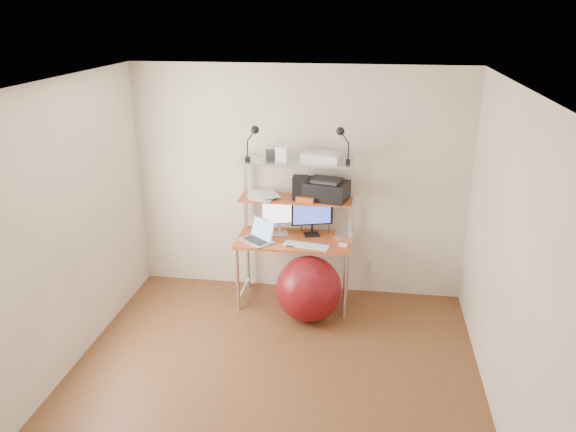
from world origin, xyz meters
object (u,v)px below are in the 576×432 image
object	(u,v)px
laptop	(259,236)
printer	(325,189)
monitor_silver	(280,213)
monitor_black	(312,215)
exercise_ball	(309,289)

from	to	relation	value
laptop	printer	size ratio (longest dim) A/B	0.80
monitor_silver	printer	xyz separation A→B (m)	(0.48, 0.02, 0.28)
monitor_silver	monitor_black	size ratio (longest dim) A/B	0.98
monitor_black	printer	world-z (taller)	printer
monitor_black	laptop	size ratio (longest dim) A/B	1.06
exercise_ball	laptop	bearing A→B (deg)	157.56
printer	exercise_ball	xyz separation A→B (m)	(-0.11, -0.48, -0.92)
printer	monitor_silver	bearing A→B (deg)	-162.57
printer	exercise_ball	size ratio (longest dim) A/B	0.78
monitor_silver	monitor_black	world-z (taller)	monitor_black
laptop	exercise_ball	xyz separation A→B (m)	(0.55, -0.23, -0.45)
laptop	exercise_ball	size ratio (longest dim) A/B	0.62
laptop	printer	distance (m)	0.84
monitor_black	exercise_ball	size ratio (longest dim) A/B	0.66
laptop	monitor_black	bearing A→B (deg)	66.24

